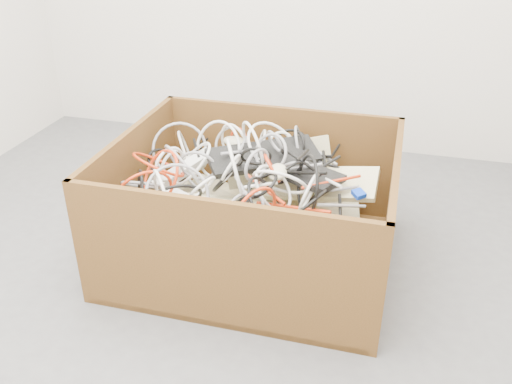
% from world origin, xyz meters
% --- Properties ---
extents(ground, '(3.00, 3.00, 0.00)m').
position_xyz_m(ground, '(0.00, 0.00, 0.00)').
color(ground, '#4E4E50').
rests_on(ground, ground).
extents(cardboard_box, '(1.08, 0.90, 0.51)m').
position_xyz_m(cardboard_box, '(0.18, 0.25, 0.14)').
color(cardboard_box, '#3F2C0F').
rests_on(cardboard_box, ground).
extents(keyboard_pile, '(1.02, 0.78, 0.35)m').
position_xyz_m(keyboard_pile, '(0.22, 0.24, 0.29)').
color(keyboard_pile, beige).
rests_on(keyboard_pile, cardboard_box).
extents(mice_scatter, '(0.69, 0.52, 0.21)m').
position_xyz_m(mice_scatter, '(0.18, 0.27, 0.36)').
color(mice_scatter, beige).
rests_on(mice_scatter, keyboard_pile).
extents(power_strip_left, '(0.20, 0.26, 0.11)m').
position_xyz_m(power_strip_left, '(-0.12, 0.28, 0.35)').
color(power_strip_left, silver).
rests_on(power_strip_left, keyboard_pile).
extents(power_strip_right, '(0.32, 0.15, 0.10)m').
position_xyz_m(power_strip_right, '(0.05, 0.01, 0.34)').
color(power_strip_right, silver).
rests_on(power_strip_right, keyboard_pile).
extents(vga_plug, '(0.06, 0.06, 0.03)m').
position_xyz_m(vga_plug, '(0.60, 0.23, 0.37)').
color(vga_plug, '#0C34BF').
rests_on(vga_plug, keyboard_pile).
extents(cable_tangle, '(0.96, 0.83, 0.43)m').
position_xyz_m(cable_tangle, '(0.08, 0.20, 0.40)').
color(cable_tangle, gray).
rests_on(cable_tangle, keyboard_pile).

